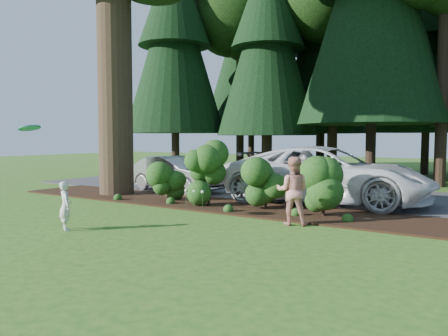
% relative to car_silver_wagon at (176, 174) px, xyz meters
% --- Properties ---
extents(ground, '(80.00, 80.00, 0.00)m').
position_rel_car_silver_wagon_xyz_m(ground, '(3.30, -5.23, -0.70)').
color(ground, '#255919').
rests_on(ground, ground).
extents(mulch_bed, '(16.00, 2.50, 0.05)m').
position_rel_car_silver_wagon_xyz_m(mulch_bed, '(3.30, -1.98, -0.68)').
color(mulch_bed, black).
rests_on(mulch_bed, ground).
extents(driveway, '(22.00, 6.00, 0.03)m').
position_rel_car_silver_wagon_xyz_m(driveway, '(3.30, 2.27, -0.69)').
color(driveway, '#38383A').
rests_on(driveway, ground).
extents(shrub_row, '(6.53, 1.60, 1.61)m').
position_rel_car_silver_wagon_xyz_m(shrub_row, '(4.07, -2.09, 0.11)').
color(shrub_row, '#133B12').
rests_on(shrub_row, ground).
extents(lily_cluster, '(0.69, 0.09, 0.57)m').
position_rel_car_silver_wagon_xyz_m(lily_cluster, '(3.00, -2.83, -0.21)').
color(lily_cluster, '#133B12').
rests_on(lily_cluster, ground).
extents(tree_wall, '(25.66, 12.15, 17.09)m').
position_rel_car_silver_wagon_xyz_m(tree_wall, '(3.56, 11.15, 8.80)').
color(tree_wall, black).
rests_on(tree_wall, ground).
extents(car_silver_wagon, '(4.22, 1.85, 1.35)m').
position_rel_car_silver_wagon_xyz_m(car_silver_wagon, '(0.00, 0.00, 0.00)').
color(car_silver_wagon, '#A6A6AB').
rests_on(car_silver_wagon, driveway).
extents(car_white_suv, '(6.65, 3.47, 1.79)m').
position_rel_car_silver_wagon_xyz_m(car_white_suv, '(5.94, 0.24, 0.22)').
color(car_white_suv, silver).
rests_on(car_white_suv, driveway).
extents(car_dark_suv, '(5.06, 2.17, 1.45)m').
position_rel_car_silver_wagon_xyz_m(car_dark_suv, '(2.97, 4.57, 0.05)').
color(car_dark_suv, black).
rests_on(car_dark_suv, driveway).
extents(child, '(0.48, 0.41, 1.11)m').
position_rel_car_silver_wagon_xyz_m(child, '(2.35, -6.80, -0.15)').
color(child, silver).
rests_on(child, ground).
extents(adult, '(0.96, 0.85, 1.64)m').
position_rel_car_silver_wagon_xyz_m(adult, '(6.41, -3.43, 0.12)').
color(adult, red).
rests_on(adult, ground).
extents(frisbee, '(0.50, 0.51, 0.15)m').
position_rel_car_silver_wagon_xyz_m(frisbee, '(1.22, -6.89, 1.62)').
color(frisbee, '#178279').
rests_on(frisbee, ground).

